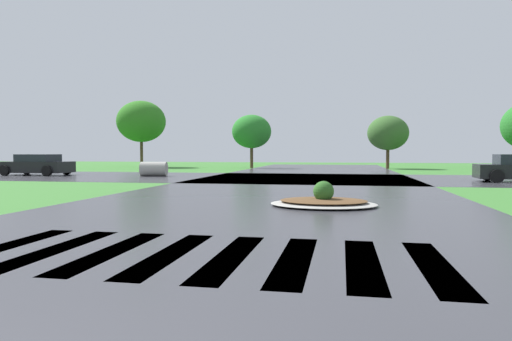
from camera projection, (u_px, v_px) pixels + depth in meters
The scene contains 7 objects.
asphalt_roadway at pixel (268, 206), 12.29m from camera, with size 11.62×80.00×0.01m, color #35353A.
asphalt_cross_road at pixel (306, 178), 25.11m from camera, with size 90.00×10.46×0.01m, color #35353A.
crosswalk_stripes at pixel (200, 255), 6.42m from camera, with size 6.75×2.94×0.01m.
median_island at pixel (324, 201), 12.24m from camera, with size 2.87×2.26×0.68m.
car_white_sedan at pixel (37, 165), 28.37m from camera, with size 4.31×2.22×1.31m.
drainage_pipe_stack at pixel (154, 169), 27.16m from camera, with size 1.65×1.08×0.86m.
background_treeline at pixel (357, 125), 38.95m from camera, with size 48.10×5.86×6.31m.
Camera 1 is at (1.97, -2.08, 1.47)m, focal length 31.77 mm.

